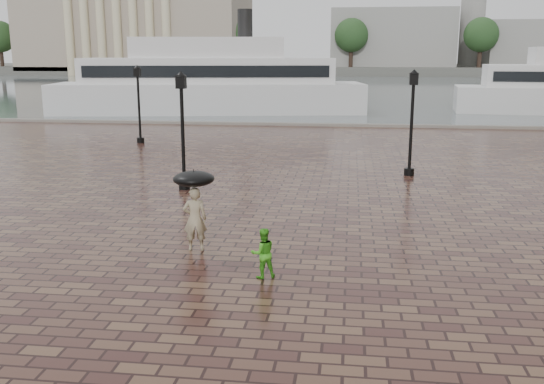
{
  "coord_description": "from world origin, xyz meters",
  "views": [
    {
      "loc": [
        0.4,
        -12.56,
        5.19
      ],
      "look_at": [
        -1.73,
        3.86,
        1.4
      ],
      "focal_mm": 40.0,
      "sensor_mm": 36.0,
      "label": 1
    }
  ],
  "objects_px": {
    "adult_pedestrian": "(195,219)",
    "child_pedestrian": "(263,253)",
    "ferry_near": "(209,82)",
    "street_lamps": "(234,116)"
  },
  "relations": [
    {
      "from": "adult_pedestrian",
      "to": "child_pedestrian",
      "type": "height_order",
      "value": "adult_pedestrian"
    },
    {
      "from": "ferry_near",
      "to": "street_lamps",
      "type": "bearing_deg",
      "value": -83.9
    },
    {
      "from": "child_pedestrian",
      "to": "ferry_near",
      "type": "height_order",
      "value": "ferry_near"
    },
    {
      "from": "adult_pedestrian",
      "to": "child_pedestrian",
      "type": "distance_m",
      "value": 2.78
    },
    {
      "from": "street_lamps",
      "to": "ferry_near",
      "type": "height_order",
      "value": "ferry_near"
    },
    {
      "from": "adult_pedestrian",
      "to": "ferry_near",
      "type": "relative_size",
      "value": 0.06
    },
    {
      "from": "adult_pedestrian",
      "to": "child_pedestrian",
      "type": "bearing_deg",
      "value": 126.29
    },
    {
      "from": "child_pedestrian",
      "to": "ferry_near",
      "type": "relative_size",
      "value": 0.04
    },
    {
      "from": "adult_pedestrian",
      "to": "child_pedestrian",
      "type": "relative_size",
      "value": 1.44
    },
    {
      "from": "child_pedestrian",
      "to": "adult_pedestrian",
      "type": "bearing_deg",
      "value": -63.57
    }
  ]
}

